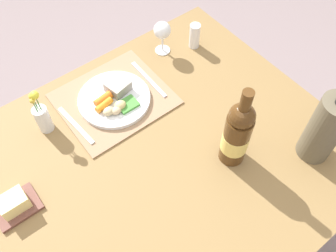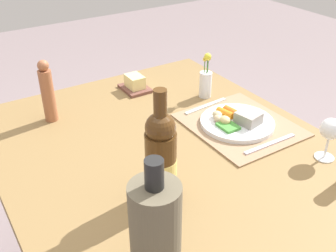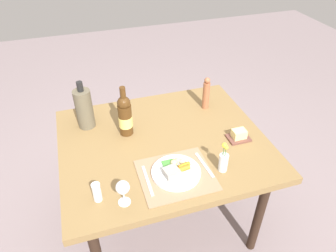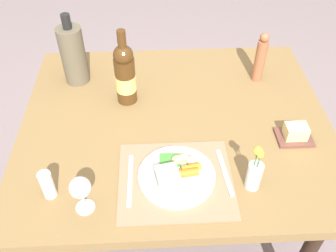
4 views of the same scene
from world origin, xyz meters
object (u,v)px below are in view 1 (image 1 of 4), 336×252
(dinner_plate, at_px, (115,98))
(wine_bottle, at_px, (237,134))
(fork, at_px, (149,79))
(knife, at_px, (76,125))
(wine_glass, at_px, (162,31))
(cooler_bottle, at_px, (326,128))
(flower_vase, at_px, (42,116))
(salt_shaker, at_px, (195,36))
(butter_dish, at_px, (15,204))
(dining_table, at_px, (159,169))

(dinner_plate, relative_size, wine_bottle, 0.81)
(fork, xyz_separation_m, knife, (0.32, 0.02, 0.00))
(wine_glass, xyz_separation_m, cooler_bottle, (-0.10, 0.67, 0.03))
(wine_glass, xyz_separation_m, flower_vase, (0.54, 0.06, -0.03))
(wine_glass, bearing_deg, knife, 13.90)
(wine_glass, bearing_deg, cooler_bottle, 98.90)
(salt_shaker, relative_size, butter_dish, 0.80)
(dinner_plate, height_order, fork, dinner_plate)
(salt_shaker, xyz_separation_m, wine_bottle, (0.23, 0.47, 0.08))
(knife, relative_size, flower_vase, 1.07)
(butter_dish, bearing_deg, flower_vase, -134.56)
(wine_bottle, distance_m, flower_vase, 0.63)
(salt_shaker, bearing_deg, butter_dish, 13.68)
(fork, bearing_deg, wine_glass, -144.58)
(dining_table, relative_size, salt_shaker, 11.52)
(fork, relative_size, wine_bottle, 0.66)
(dining_table, bearing_deg, knife, -61.19)
(salt_shaker, distance_m, wine_glass, 0.14)
(dining_table, distance_m, dinner_plate, 0.30)
(dinner_plate, height_order, flower_vase, flower_vase)
(wine_bottle, relative_size, flower_vase, 1.73)
(wine_bottle, bearing_deg, cooler_bottle, 146.27)
(wine_bottle, distance_m, butter_dish, 0.68)
(dining_table, height_order, knife, knife)
(dinner_plate, height_order, salt_shaker, salt_shaker)
(dining_table, relative_size, flower_vase, 6.51)
(cooler_bottle, height_order, butter_dish, cooler_bottle)
(dinner_plate, distance_m, fork, 0.16)
(fork, height_order, knife, same)
(salt_shaker, distance_m, wine_bottle, 0.53)
(knife, bearing_deg, dinner_plate, 178.07)
(butter_dish, bearing_deg, salt_shaker, -166.32)
(dinner_plate, distance_m, knife, 0.17)
(flower_vase, bearing_deg, dinner_plate, 169.29)
(wine_glass, distance_m, flower_vase, 0.54)
(dinner_plate, bearing_deg, dining_table, 86.60)
(dinner_plate, relative_size, salt_shaker, 2.47)
(fork, distance_m, knife, 0.32)
(cooler_bottle, bearing_deg, wine_glass, -81.10)
(dining_table, relative_size, knife, 6.07)
(knife, bearing_deg, salt_shaker, -179.47)
(wine_bottle, relative_size, wine_glass, 2.32)
(wine_bottle, relative_size, butter_dish, 2.47)
(dining_table, xyz_separation_m, butter_dish, (0.43, -0.12, 0.10))
(salt_shaker, height_order, flower_vase, flower_vase)
(dining_table, height_order, wine_glass, wine_glass)
(salt_shaker, relative_size, flower_vase, 0.57)
(dinner_plate, xyz_separation_m, knife, (0.17, 0.01, -0.01))
(salt_shaker, bearing_deg, wine_bottle, 63.35)
(knife, height_order, flower_vase, flower_vase)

